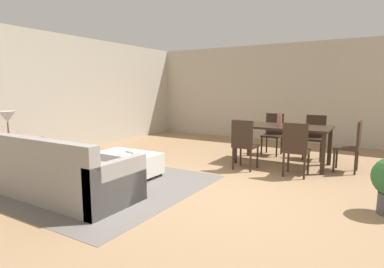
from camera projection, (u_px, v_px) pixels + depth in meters
The scene contains 16 objects.
ground_plane at pixel (222, 194), 4.45m from camera, with size 10.80×10.80×0.00m, color #9E7A56.
wall_back at pixel (303, 93), 8.49m from camera, with size 9.00×0.12×2.70m, color #BCB2A0.
wall_left at pixel (50, 94), 6.98m from camera, with size 0.12×11.00×2.70m, color #BCB2A0.
area_rug at pixel (99, 184), 4.89m from camera, with size 3.00×2.80×0.01m, color slate.
couch at pixel (58, 176), 4.33m from camera, with size 2.26×0.94×0.86m.
ottoman_table at pixel (129, 162), 5.34m from camera, with size 1.08×0.59×0.40m.
side_table at pixel (10, 151), 5.15m from camera, with size 0.40×0.40×0.59m.
table_lamp at pixel (7, 118), 5.08m from camera, with size 0.26×0.26×0.53m.
dining_table at pixel (282, 130), 6.10m from camera, with size 1.76×0.91×0.76m.
dining_chair_near_left at pixel (244, 142), 5.68m from camera, with size 0.41×0.41×0.92m.
dining_chair_near_right at pixel (296, 146), 5.22m from camera, with size 0.41×0.41×0.92m.
dining_chair_far_left at pixel (273, 131), 7.04m from camera, with size 0.41×0.41×0.92m.
dining_chair_far_right at pixel (315, 134), 6.58m from camera, with size 0.40×0.40×0.92m.
dining_chair_head_east at pixel (352, 143), 5.52m from camera, with size 0.41×0.41×0.92m.
vase_centerpiece at pixel (279, 120), 6.07m from camera, with size 0.09×0.09×0.22m, color #B26659.
book_on_ottoman at pixel (134, 151), 5.34m from camera, with size 0.26×0.20×0.03m, color silver.
Camera 1 is at (1.85, -3.88, 1.48)m, focal length 29.34 mm.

